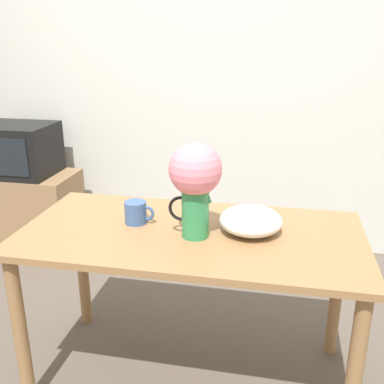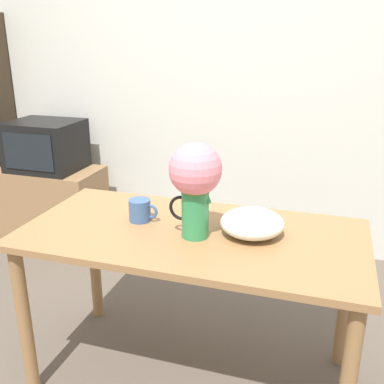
{
  "view_description": "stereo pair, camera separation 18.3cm",
  "coord_description": "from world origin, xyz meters",
  "px_view_note": "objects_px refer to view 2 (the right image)",
  "views": [
    {
      "loc": [
        0.55,
        -1.52,
        1.57
      ],
      "look_at": [
        0.21,
        0.18,
        0.96
      ],
      "focal_mm": 42.0,
      "sensor_mm": 36.0,
      "label": 1
    },
    {
      "loc": [
        0.73,
        -1.48,
        1.57
      ],
      "look_at": [
        0.21,
        0.18,
        0.96
      ],
      "focal_mm": 42.0,
      "sensor_mm": 36.0,
      "label": 2
    }
  ],
  "objects_px": {
    "coffee_mug": "(140,210)",
    "tv_set": "(46,145)",
    "flower_vase": "(195,179)",
    "white_bowl": "(252,223)"
  },
  "relations": [
    {
      "from": "coffee_mug",
      "to": "tv_set",
      "type": "xyz_separation_m",
      "value": [
        -1.3,
        1.15,
        -0.05
      ]
    },
    {
      "from": "tv_set",
      "to": "white_bowl",
      "type": "bearing_deg",
      "value": -32.41
    },
    {
      "from": "white_bowl",
      "to": "coffee_mug",
      "type": "bearing_deg",
      "value": 179.58
    },
    {
      "from": "tv_set",
      "to": "flower_vase",
      "type": "bearing_deg",
      "value": -37.85
    },
    {
      "from": "flower_vase",
      "to": "white_bowl",
      "type": "xyz_separation_m",
      "value": [
        0.23,
        0.08,
        -0.2
      ]
    },
    {
      "from": "flower_vase",
      "to": "tv_set",
      "type": "distance_m",
      "value": 2.02
    },
    {
      "from": "flower_vase",
      "to": "tv_set",
      "type": "relative_size",
      "value": 0.76
    },
    {
      "from": "white_bowl",
      "to": "tv_set",
      "type": "height_order",
      "value": "tv_set"
    },
    {
      "from": "white_bowl",
      "to": "tv_set",
      "type": "xyz_separation_m",
      "value": [
        -1.81,
        1.15,
        -0.06
      ]
    },
    {
      "from": "flower_vase",
      "to": "white_bowl",
      "type": "relative_size",
      "value": 1.49
    }
  ]
}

